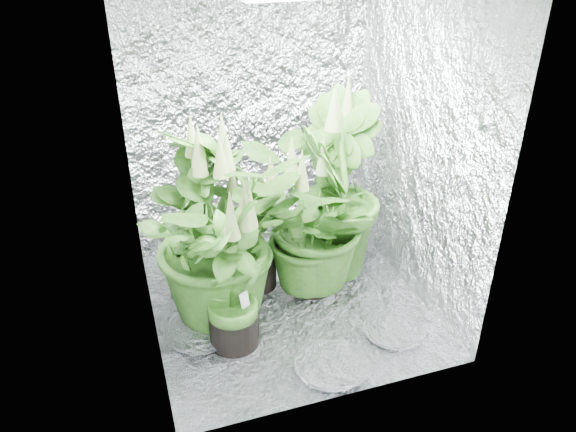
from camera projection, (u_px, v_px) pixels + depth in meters
The scene contains 10 objects.
ground at pixel (287, 303), 3.47m from camera, with size 1.60×1.60×0.00m, color silver.
walls at pixel (287, 153), 2.98m from camera, with size 1.62×1.62×2.00m.
plant_a at pixel (218, 234), 3.13m from camera, with size 1.13×1.13×1.15m.
plant_b at pixel (255, 231), 3.45m from camera, with size 0.59×0.59×0.89m.
plant_c at pixel (335, 190), 3.52m from camera, with size 0.71×0.71×1.27m.
plant_d at pixel (208, 214), 3.34m from camera, with size 0.82×0.82×1.17m.
plant_e at pixel (313, 223), 3.37m from camera, with size 0.91×0.91×1.01m.
plant_f at pixel (231, 277), 2.95m from camera, with size 0.64×0.64×0.99m.
circulation_fan at pixel (352, 235), 3.89m from camera, with size 0.18×0.29×0.35m.
plant_label at pixel (245, 300), 3.01m from camera, with size 0.06×0.01×0.09m, color white.
Camera 1 is at (-0.87, -2.63, 2.16)m, focal length 35.00 mm.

